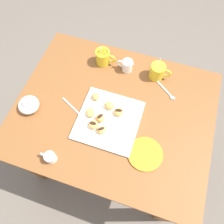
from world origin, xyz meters
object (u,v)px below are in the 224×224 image
at_px(cream_pitcher_white, 127,65).
at_px(beignet_0, 119,112).
at_px(ice_cream_bowl, 28,104).
at_px(beignet_5, 100,118).
at_px(dining_table, 113,120).
at_px(coffee_mug_yellow_right, 158,71).
at_px(beignet_6, 90,113).
at_px(saucer_orange_left, 145,154).
at_px(beignet_1, 93,125).
at_px(chocolate_sauce_pitcher, 50,157).
at_px(beignet_3, 101,130).
at_px(beignet_2, 96,96).
at_px(pastry_plate_square, 109,120).
at_px(coffee_mug_yellow_left, 103,57).
at_px(beignet_4, 110,105).

distance_m(cream_pitcher_white, beignet_0, 0.30).
height_order(ice_cream_bowl, beignet_5, ice_cream_bowl).
height_order(dining_table, coffee_mug_yellow_right, coffee_mug_yellow_right).
bearing_deg(beignet_6, beignet_5, -13.15).
bearing_deg(saucer_orange_left, beignet_1, 169.19).
height_order(chocolate_sauce_pitcher, beignet_3, chocolate_sauce_pitcher).
xyz_separation_m(beignet_2, beignet_5, (0.07, -0.11, 0.00)).
height_order(dining_table, pastry_plate_square, pastry_plate_square).
relative_size(beignet_3, beignet_6, 0.89).
bearing_deg(coffee_mug_yellow_right, pastry_plate_square, -115.85).
xyz_separation_m(beignet_0, beignet_6, (-0.14, -0.05, -0.00)).
xyz_separation_m(dining_table, beignet_3, (-0.02, -0.14, 0.16)).
distance_m(chocolate_sauce_pitcher, beignet_2, 0.39).
relative_size(beignet_0, beignet_1, 1.04).
bearing_deg(pastry_plate_square, coffee_mug_yellow_left, 113.27).
distance_m(dining_table, beignet_5, 0.18).
bearing_deg(beignet_2, beignet_3, -61.47).
bearing_deg(beignet_3, dining_table, 81.78).
distance_m(pastry_plate_square, chocolate_sauce_pitcher, 0.34).
relative_size(saucer_orange_left, beignet_4, 3.41).
relative_size(cream_pitcher_white, beignet_2, 2.36).
xyz_separation_m(coffee_mug_yellow_left, ice_cream_bowl, (-0.27, -0.41, -0.01)).
bearing_deg(ice_cream_bowl, chocolate_sauce_pitcher, -43.68).
relative_size(coffee_mug_yellow_right, chocolate_sauce_pitcher, 1.52).
xyz_separation_m(dining_table, beignet_2, (-0.11, 0.04, 0.16)).
xyz_separation_m(beignet_3, beignet_6, (-0.09, 0.07, -0.00)).
xyz_separation_m(ice_cream_bowl, beignet_5, (0.39, 0.05, -0.00)).
height_order(dining_table, beignet_3, beignet_3).
bearing_deg(coffee_mug_yellow_right, beignet_5, -119.91).
bearing_deg(cream_pitcher_white, beignet_5, -95.49).
relative_size(pastry_plate_square, beignet_2, 7.10).
height_order(coffee_mug_yellow_left, ice_cream_bowl, coffee_mug_yellow_left).
bearing_deg(beignet_5, beignet_4, 75.66).
distance_m(ice_cream_bowl, beignet_0, 0.48).
bearing_deg(beignet_0, ice_cream_bowl, -166.91).
xyz_separation_m(dining_table, saucer_orange_left, (0.22, -0.18, 0.13)).
height_order(ice_cream_bowl, beignet_2, ice_cream_bowl).
relative_size(ice_cream_bowl, beignet_0, 2.13).
xyz_separation_m(coffee_mug_yellow_right, beignet_5, (-0.21, -0.37, -0.01)).
bearing_deg(ice_cream_bowl, saucer_orange_left, -4.72).
distance_m(pastry_plate_square, beignet_5, 0.05).
bearing_deg(chocolate_sauce_pitcher, beignet_5, 59.38).
xyz_separation_m(dining_table, beignet_4, (-0.03, 0.01, 0.16)).
height_order(beignet_0, beignet_6, beignet_0).
relative_size(pastry_plate_square, ice_cream_bowl, 2.86).
bearing_deg(beignet_3, beignet_0, 66.62).
xyz_separation_m(ice_cream_bowl, beignet_1, (0.36, 0.00, -0.00)).
height_order(pastry_plate_square, beignet_5, beignet_5).
bearing_deg(ice_cream_bowl, coffee_mug_yellow_left, 56.67).
bearing_deg(beignet_4, saucer_orange_left, -36.76).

